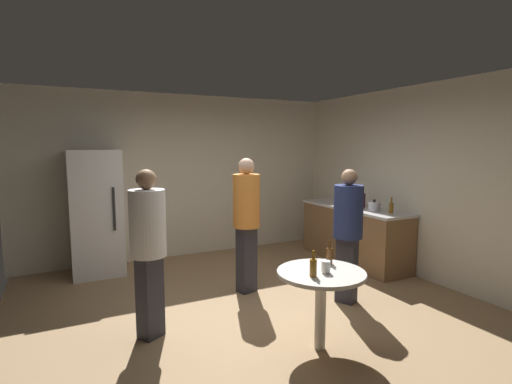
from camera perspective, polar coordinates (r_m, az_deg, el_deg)
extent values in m
cube|color=#9E7C56|center=(4.62, -0.27, -17.64)|extent=(5.20, 5.20, 0.10)
cube|color=silver|center=(6.68, -10.38, 2.31)|extent=(5.32, 0.06, 2.70)
cube|color=silver|center=(5.89, 23.30, 1.28)|extent=(0.06, 5.20, 2.70)
cube|color=white|center=(6.05, -22.37, -2.84)|extent=(0.70, 0.65, 1.80)
cube|color=#262628|center=(5.73, -20.05, -2.35)|extent=(0.03, 0.03, 0.60)
cube|color=olive|center=(6.47, 14.10, -6.17)|extent=(0.60, 1.96, 0.86)
cube|color=silver|center=(6.39, 14.22, -2.23)|extent=(0.64, 2.00, 0.04)
cylinder|color=#B2B2B7|center=(5.99, 16.91, -2.04)|extent=(0.17, 0.17, 0.14)
sphere|color=black|center=(5.98, 16.94, -1.20)|extent=(0.04, 0.04, 0.04)
cone|color=#B2B2B7|center=(6.07, 17.70, -1.82)|extent=(0.09, 0.04, 0.06)
cylinder|color=#3F141E|center=(6.30, 15.35, -1.20)|extent=(0.08, 0.08, 0.22)
cylinder|color=#3F141E|center=(6.28, 15.40, 0.20)|extent=(0.03, 0.03, 0.09)
cylinder|color=#8C5919|center=(5.87, 19.17, -2.24)|extent=(0.06, 0.06, 0.15)
cylinder|color=#8C5919|center=(5.86, 19.22, -1.13)|extent=(0.02, 0.02, 0.08)
cylinder|color=beige|center=(3.77, 9.40, -16.93)|extent=(0.10, 0.10, 0.70)
cylinder|color=beige|center=(3.63, 9.51, -11.61)|extent=(0.80, 0.80, 0.03)
cylinder|color=#8C5919|center=(3.46, 8.37, -10.95)|extent=(0.06, 0.06, 0.15)
cylinder|color=#8C5919|center=(3.42, 8.41, -9.12)|extent=(0.02, 0.02, 0.08)
cylinder|color=#593314|center=(3.84, 10.66, -9.18)|extent=(0.06, 0.06, 0.15)
cylinder|color=#593314|center=(3.81, 10.70, -7.52)|extent=(0.02, 0.02, 0.08)
cylinder|color=white|center=(3.57, 10.19, -10.74)|extent=(0.08, 0.08, 0.11)
cube|color=#2D2D38|center=(4.04, -15.24, -14.56)|extent=(0.28, 0.26, 0.81)
cylinder|color=white|center=(3.84, -15.58, -4.42)|extent=(0.47, 0.47, 0.64)
sphere|color=#8C6647|center=(3.78, -15.78, 1.78)|extent=(0.19, 0.19, 0.19)
cube|color=#2D2D38|center=(5.03, -1.39, -9.83)|extent=(0.26, 0.22, 0.84)
cylinder|color=orange|center=(4.87, -1.41, -1.30)|extent=(0.42, 0.42, 0.67)
sphere|color=#D8AD8C|center=(4.82, -1.43, 3.80)|extent=(0.20, 0.20, 0.20)
cube|color=#2D2D38|center=(4.84, 13.12, -11.04)|extent=(0.25, 0.27, 0.78)
cylinder|color=navy|center=(4.67, 13.35, -2.81)|extent=(0.46, 0.46, 0.62)
sphere|color=tan|center=(4.63, 13.49, 2.13)|extent=(0.19, 0.19, 0.19)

